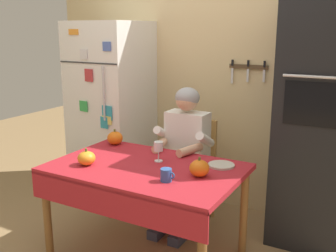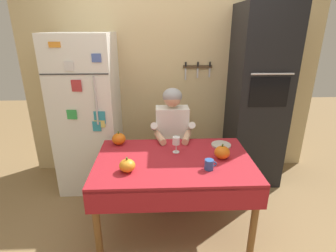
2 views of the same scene
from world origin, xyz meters
name	(u,v)px [view 1 (image 1 of 2)]	position (x,y,z in m)	size (l,w,h in m)	color
back_wall_assembly	(218,74)	(0.05, 1.35, 1.30)	(3.70, 0.13, 2.60)	#D1B784
refrigerator	(112,111)	(-0.95, 0.96, 0.90)	(0.68, 0.71, 1.80)	white
wall_oven	(319,117)	(1.05, 1.00, 1.05)	(0.60, 0.64, 2.10)	black
dining_table	(144,177)	(0.00, 0.08, 0.66)	(1.40, 0.90, 0.74)	brown
chair_behind_person	(193,165)	(0.02, 0.87, 0.51)	(0.40, 0.40, 0.93)	tan
seated_person	(184,147)	(0.02, 0.68, 0.74)	(0.47, 0.55, 1.25)	#38384C
coffee_mug	(166,175)	(0.28, -0.09, 0.78)	(0.10, 0.08, 0.09)	#2D569E
wine_glass	(158,147)	(0.03, 0.24, 0.85)	(0.07, 0.07, 0.16)	white
pumpkin_large	(86,158)	(-0.39, -0.10, 0.79)	(0.13, 0.13, 0.13)	orange
pumpkin_medium	(199,168)	(0.43, 0.10, 0.80)	(0.14, 0.14, 0.14)	orange
pumpkin_small	(115,138)	(-0.53, 0.44, 0.80)	(0.14, 0.14, 0.14)	orange
serving_tray	(221,165)	(0.49, 0.37, 0.75)	(0.19, 0.19, 0.02)	#B7B2A8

